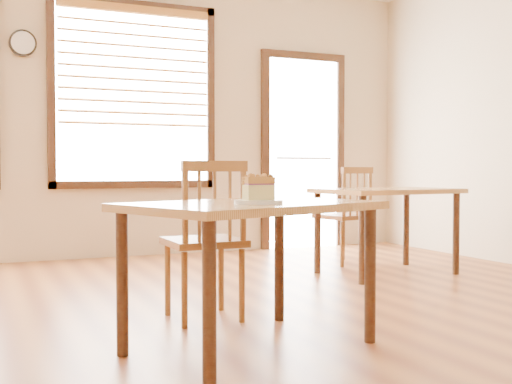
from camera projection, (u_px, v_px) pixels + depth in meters
ground at (265, 364)px, 3.02m from camera, size 8.00×8.00×0.00m
window_right at (135, 84)px, 6.71m from camera, size 1.76×0.10×1.96m
entry_door at (303, 146)px, 7.54m from camera, size 1.08×0.06×2.29m
wall_clock at (23, 43)px, 6.25m from camera, size 0.26×0.05×0.26m
cafe_table_main at (251, 221)px, 3.25m from camera, size 1.43×1.18×0.75m
cafe_chair_main at (206, 239)px, 3.88m from camera, size 0.44×0.44×0.98m
cafe_table_second at (387, 200)px, 5.61m from camera, size 1.23×0.88×0.75m
cafe_chair_second at (346, 215)px, 6.20m from camera, size 0.51×0.51×0.95m
plate at (258, 202)px, 3.11m from camera, size 0.24×0.24×0.02m
cake_slice at (259, 187)px, 3.11m from camera, size 0.15×0.11×0.13m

